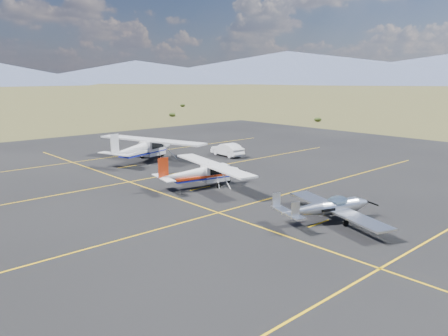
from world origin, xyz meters
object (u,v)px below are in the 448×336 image
sedan (227,150)px  aircraft_plain (143,148)px  aircraft_low_wing (328,208)px  aircraft_cessna (202,172)px

sedan → aircraft_plain: bearing=-17.1°
aircraft_low_wing → sedan: (10.18, 19.91, -0.16)m
aircraft_low_wing → aircraft_plain: (1.84, 23.30, 0.56)m
aircraft_plain → sedan: 9.02m
aircraft_low_wing → sedan: aircraft_low_wing is taller
aircraft_low_wing → sedan: 22.36m
aircraft_cessna → aircraft_plain: bearing=91.2°
aircraft_cessna → sedan: size_ratio=2.45×
aircraft_low_wing → aircraft_cessna: aircraft_cessna is taller
aircraft_cessna → sedan: 13.55m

